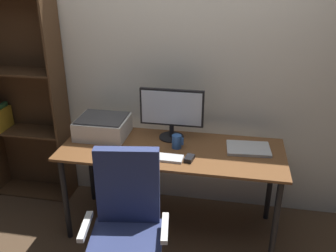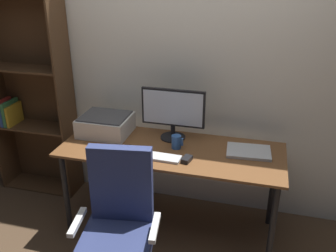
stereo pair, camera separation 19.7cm
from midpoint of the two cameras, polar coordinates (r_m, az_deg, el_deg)
ground_plane at (r=3.20m, az=-1.30°, el=-15.38°), size 12.00×12.00×0.00m
back_wall at (r=3.05m, az=0.40°, el=10.14°), size 6.40×0.10×2.60m
desk at (r=2.83m, az=-1.42°, el=-5.07°), size 1.69×0.65×0.74m
monitor at (r=2.86m, az=-1.40°, el=2.35°), size 0.50×0.20×0.41m
keyboard at (r=2.65m, az=-2.93°, el=-4.94°), size 0.29×0.12×0.02m
mouse at (r=2.62m, az=1.18°, el=-5.10°), size 0.07×0.11×0.03m
coffee_mug at (r=2.78m, az=-0.65°, el=-2.47°), size 0.09×0.07×0.10m
laptop at (r=2.81m, az=10.42°, el=-3.51°), size 0.34×0.25×0.02m
printer at (r=3.03m, az=-11.93°, el=-0.10°), size 0.40×0.34×0.16m
office_chair at (r=2.43m, az=-8.80°, el=-16.69°), size 0.55×0.54×1.01m
bookshelf at (r=3.54m, az=-23.23°, el=3.40°), size 0.74×0.28×1.84m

